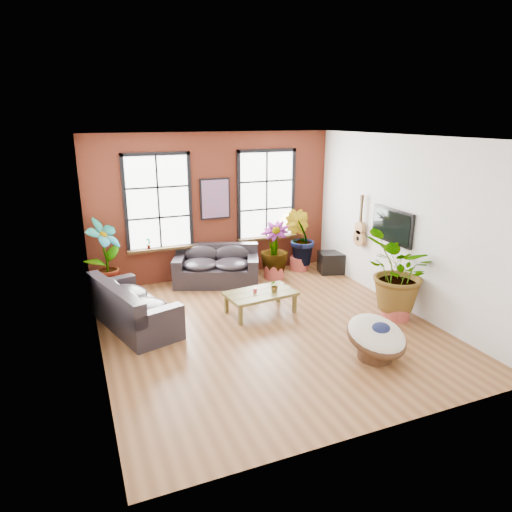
{
  "coord_description": "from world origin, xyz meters",
  "views": [
    {
      "loc": [
        -3.2,
        -7.2,
        3.83
      ],
      "look_at": [
        0.0,
        0.6,
        1.25
      ],
      "focal_mm": 32.0,
      "sensor_mm": 36.0,
      "label": 1
    }
  ],
  "objects_px": {
    "sofa_back": "(216,267)",
    "sofa_left": "(131,307)",
    "papasan_chair": "(376,337)",
    "coffee_table": "(260,295)"
  },
  "relations": [
    {
      "from": "sofa_left",
      "to": "coffee_table",
      "type": "bearing_deg",
      "value": -114.44
    },
    {
      "from": "sofa_back",
      "to": "papasan_chair",
      "type": "xyz_separation_m",
      "value": [
        1.34,
        -4.41,
        -0.03
      ]
    },
    {
      "from": "sofa_back",
      "to": "papasan_chair",
      "type": "height_order",
      "value": "sofa_back"
    },
    {
      "from": "sofa_left",
      "to": "papasan_chair",
      "type": "xyz_separation_m",
      "value": [
        3.55,
        -2.76,
        -0.01
      ]
    },
    {
      "from": "sofa_back",
      "to": "sofa_left",
      "type": "bearing_deg",
      "value": -121.87
    },
    {
      "from": "coffee_table",
      "to": "papasan_chair",
      "type": "xyz_separation_m",
      "value": [
        1.04,
        -2.41,
        -0.01
      ]
    },
    {
      "from": "sofa_back",
      "to": "papasan_chair",
      "type": "relative_size",
      "value": 1.78
    },
    {
      "from": "sofa_back",
      "to": "coffee_table",
      "type": "xyz_separation_m",
      "value": [
        0.3,
        -2.0,
        -0.02
      ]
    },
    {
      "from": "sofa_back",
      "to": "sofa_left",
      "type": "xyz_separation_m",
      "value": [
        -2.21,
        -1.66,
        -0.01
      ]
    },
    {
      "from": "sofa_back",
      "to": "sofa_left",
      "type": "distance_m",
      "value": 2.76
    }
  ]
}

